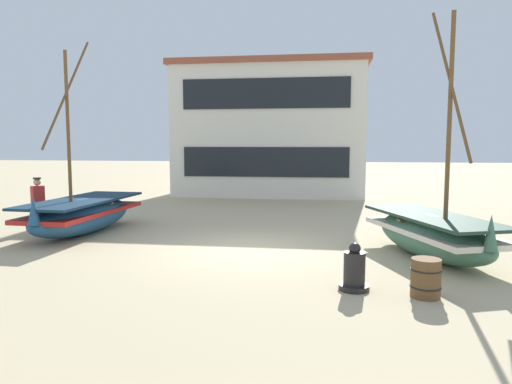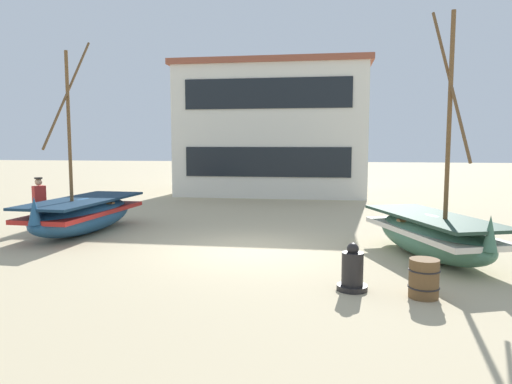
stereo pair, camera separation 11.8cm
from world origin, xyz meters
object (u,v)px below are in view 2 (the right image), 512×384
object	(u,v)px
fishing_boat_near_left	(432,234)
fishing_boat_centre_large	(83,214)
fisherman_by_hull	(40,204)
wooden_barrel	(424,278)
harbor_building_main	(274,130)
capstan_winch	(352,272)

from	to	relation	value
fishing_boat_near_left	fishing_boat_centre_large	size ratio (longest dim) A/B	0.99
fisherman_by_hull	wooden_barrel	bearing A→B (deg)	-24.88
fishing_boat_near_left	wooden_barrel	size ratio (longest dim) A/B	8.28
fishing_boat_centre_large	harbor_building_main	distance (m)	13.88
fishing_boat_centre_large	harbor_building_main	xyz separation A→B (m)	(4.41, 12.83, 2.91)
fisherman_by_hull	capstan_winch	world-z (taller)	fisherman_by_hull
fisherman_by_hull	harbor_building_main	xyz separation A→B (m)	(5.95, 12.69, 2.66)
fisherman_by_hull	wooden_barrel	size ratio (longest dim) A/B	2.41
fishing_boat_near_left	capstan_winch	size ratio (longest dim) A/B	6.44
fishing_boat_centre_large	fisherman_by_hull	size ratio (longest dim) A/B	3.47
capstan_winch	wooden_barrel	world-z (taller)	capstan_winch
wooden_barrel	harbor_building_main	bearing A→B (deg)	104.99
fishing_boat_near_left	fishing_boat_centre_large	distance (m)	10.05
fisherman_by_hull	capstan_winch	size ratio (longest dim) A/B	1.87
harbor_building_main	fisherman_by_hull	bearing A→B (deg)	-115.12
fisherman_by_hull	harbor_building_main	distance (m)	14.27
fishing_boat_centre_large	harbor_building_main	bearing A→B (deg)	71.02
fishing_boat_near_left	harbor_building_main	distance (m)	15.83
harbor_building_main	fishing_boat_near_left	bearing A→B (deg)	-69.35
fishing_boat_near_left	fishing_boat_centre_large	bearing A→B (deg)	170.07
fishing_boat_centre_large	capstan_winch	distance (m)	9.13
fishing_boat_near_left	wooden_barrel	bearing A→B (deg)	-103.92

